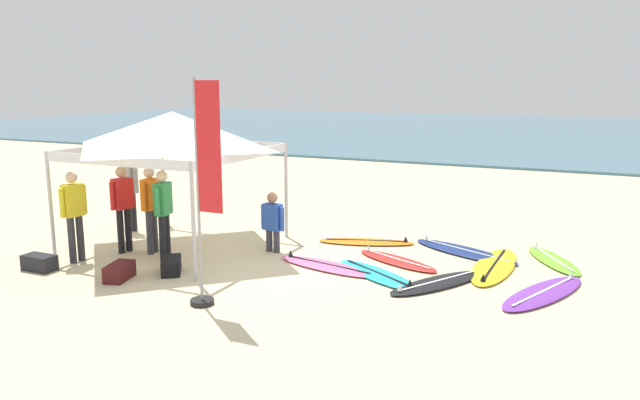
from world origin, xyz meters
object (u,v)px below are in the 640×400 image
Objects in this scene: surfboard_purple at (544,293)px; person_green at (163,209)px; surfboard_pink at (328,266)px; person_yellow at (74,210)px; surfboard_lime at (553,260)px; gear_bag_on_sand at (39,263)px; surfboard_black at (437,283)px; surfboard_yellow at (494,266)px; gear_bag_near_tent at (119,272)px; canopy_tent at (173,130)px; banner_flag at (205,204)px; surfboard_cyan at (378,275)px; person_red at (123,203)px; surfboard_orange at (367,242)px; person_grey at (130,188)px; person_blue at (273,219)px; gear_bag_by_pole at (171,266)px; surfboard_navy at (464,251)px; person_orange at (151,204)px; surfboard_red at (397,260)px.

person_green reaches higher than surfboard_purple.
person_yellow reaches higher than surfboard_pink.
surfboard_lime is 9.42m from gear_bag_on_sand.
surfboard_yellow is at bearing 62.55° from surfboard_black.
surfboard_pink is (-2.05, 0.09, -0.00)m from surfboard_black.
surfboard_lime is 3.20× the size of gear_bag_near_tent.
banner_flag is (2.52, -2.53, -0.82)m from canopy_tent.
person_yellow is at bearing -164.21° from surfboard_cyan.
person_green is (1.06, -0.08, 0.00)m from person_red.
surfboard_orange is at bearing 28.54° from canopy_tent.
person_blue is (3.76, -0.19, -0.33)m from person_grey.
banner_flag is (3.21, -1.76, 0.59)m from person_red.
surfboard_black is at bearing -1.31° from canopy_tent.
gear_bag_by_pole is (-6.08, -1.60, 0.10)m from surfboard_purple.
canopy_tent is 1.35× the size of surfboard_yellow.
surfboard_navy is 4.06× the size of gear_bag_by_pole.
surfboard_orange is 4.19m from person_green.
surfboard_cyan is at bearing -179.62° from surfboard_black.
surfboard_black is at bearing -9.99° from person_blue.
gear_bag_near_tent reaches higher than surfboard_lime.
banner_flag is (-0.90, -4.39, 1.54)m from surfboard_orange.
banner_flag is 4.04m from gear_bag_on_sand.
surfboard_yellow is 7.17m from person_red.
surfboard_orange and surfboard_yellow have the same top height.
surfboard_cyan is at bearing 26.98° from gear_bag_near_tent.
person_yellow is 1.11m from gear_bag_on_sand.
gear_bag_near_tent is (1.12, -1.37, -0.85)m from person_red.
surfboard_navy is (-1.66, 1.88, -0.00)m from surfboard_purple.
surfboard_purple is 7.33m from person_orange.
surfboard_purple is 1.39× the size of person_orange.
surfboard_orange is at bearing -176.50° from surfboard_lime.
gear_bag_on_sand is at bearing 177.22° from banner_flag.
banner_flag reaches higher than surfboard_navy.
gear_bag_by_pole is (-0.95, -1.98, -0.52)m from person_blue.
person_orange is 0.50× the size of banner_flag.
surfboard_navy is 1.10× the size of surfboard_pink.
person_yellow is 1.43× the size of person_blue.
surfboard_pink is 3.68× the size of gear_bag_by_pole.
surfboard_orange is 4.97m from person_red.
banner_flag reaches higher than gear_bag_by_pole.
surfboard_cyan is at bearing -14.31° from person_blue.
surfboard_purple is (0.02, -1.98, -0.00)m from surfboard_lime.
surfboard_red is (4.41, 0.82, -2.35)m from canopy_tent.
surfboard_cyan is 5.20m from person_red.
person_orange is 1.43× the size of person_blue.
surfboard_yellow is (6.13, 1.23, -2.35)m from canopy_tent.
surfboard_cyan is 1.20× the size of person_red.
person_red reaches higher than surfboard_orange.
surfboard_lime is at bearing 39.53° from surfboard_cyan.
surfboard_yellow is (0.70, 1.35, -0.00)m from surfboard_black.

